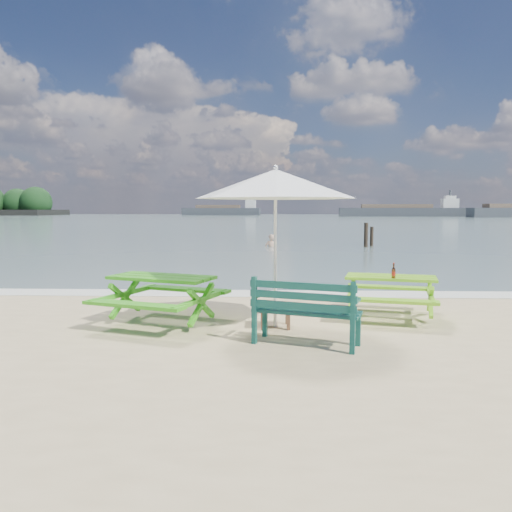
{
  "coord_description": "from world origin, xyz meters",
  "views": [
    {
      "loc": [
        0.12,
        -6.41,
        1.89
      ],
      "look_at": [
        -0.21,
        3.0,
        1.0
      ],
      "focal_mm": 35.0,
      "sensor_mm": 36.0,
      "label": 1
    }
  ],
  "objects_px": {
    "side_table": "(275,316)",
    "patio_umbrella": "(276,184)",
    "picnic_table_right": "(390,297)",
    "picnic_table_left": "(162,301)",
    "park_bench": "(306,325)",
    "beer_bottle": "(394,273)",
    "swimmer": "(271,251)"
  },
  "relations": [
    {
      "from": "side_table",
      "to": "patio_umbrella",
      "type": "distance_m",
      "value": 2.11
    },
    {
      "from": "picnic_table_right",
      "to": "patio_umbrella",
      "type": "height_order",
      "value": "patio_umbrella"
    },
    {
      "from": "picnic_table_left",
      "to": "park_bench",
      "type": "bearing_deg",
      "value": -27.28
    },
    {
      "from": "picnic_table_right",
      "to": "park_bench",
      "type": "xyz_separation_m",
      "value": [
        -1.59,
        -1.83,
        -0.07
      ]
    },
    {
      "from": "picnic_table_left",
      "to": "beer_bottle",
      "type": "relative_size",
      "value": 8.91
    },
    {
      "from": "picnic_table_right",
      "to": "swimmer",
      "type": "distance_m",
      "value": 16.44
    },
    {
      "from": "picnic_table_left",
      "to": "side_table",
      "type": "height_order",
      "value": "picnic_table_left"
    },
    {
      "from": "picnic_table_left",
      "to": "patio_umbrella",
      "type": "xyz_separation_m",
      "value": [
        1.86,
        -0.15,
        1.9
      ]
    },
    {
      "from": "side_table",
      "to": "patio_umbrella",
      "type": "height_order",
      "value": "patio_umbrella"
    },
    {
      "from": "park_bench",
      "to": "patio_umbrella",
      "type": "height_order",
      "value": "patio_umbrella"
    },
    {
      "from": "swimmer",
      "to": "beer_bottle",
      "type": "bearing_deg",
      "value": -82.62
    },
    {
      "from": "side_table",
      "to": "swimmer",
      "type": "relative_size",
      "value": 0.31
    },
    {
      "from": "picnic_table_left",
      "to": "beer_bottle",
      "type": "bearing_deg",
      "value": 5.64
    },
    {
      "from": "park_bench",
      "to": "side_table",
      "type": "xyz_separation_m",
      "value": [
        -0.43,
        1.03,
        -0.11
      ]
    },
    {
      "from": "side_table",
      "to": "beer_bottle",
      "type": "xyz_separation_m",
      "value": [
        1.99,
        0.53,
        0.64
      ]
    },
    {
      "from": "picnic_table_right",
      "to": "side_table",
      "type": "height_order",
      "value": "picnic_table_right"
    },
    {
      "from": "swimmer",
      "to": "side_table",
      "type": "bearing_deg",
      "value": -89.49
    },
    {
      "from": "beer_bottle",
      "to": "picnic_table_left",
      "type": "bearing_deg",
      "value": -174.36
    },
    {
      "from": "picnic_table_right",
      "to": "side_table",
      "type": "relative_size",
      "value": 3.82
    },
    {
      "from": "park_bench",
      "to": "patio_umbrella",
      "type": "bearing_deg",
      "value": 112.48
    },
    {
      "from": "picnic_table_right",
      "to": "patio_umbrella",
      "type": "xyz_separation_m",
      "value": [
        -2.01,
        -0.8,
        1.93
      ]
    },
    {
      "from": "beer_bottle",
      "to": "swimmer",
      "type": "bearing_deg",
      "value": 97.38
    },
    {
      "from": "picnic_table_left",
      "to": "park_bench",
      "type": "distance_m",
      "value": 2.58
    },
    {
      "from": "park_bench",
      "to": "patio_umbrella",
      "type": "distance_m",
      "value": 2.29
    },
    {
      "from": "picnic_table_left",
      "to": "picnic_table_right",
      "type": "bearing_deg",
      "value": 9.55
    },
    {
      "from": "picnic_table_left",
      "to": "beer_bottle",
      "type": "xyz_separation_m",
      "value": [
        3.85,
        0.38,
        0.43
      ]
    },
    {
      "from": "picnic_table_left",
      "to": "patio_umbrella",
      "type": "distance_m",
      "value": 2.66
    },
    {
      "from": "beer_bottle",
      "to": "swimmer",
      "type": "distance_m",
      "value": 16.73
    },
    {
      "from": "patio_umbrella",
      "to": "park_bench",
      "type": "bearing_deg",
      "value": -67.52
    },
    {
      "from": "picnic_table_left",
      "to": "patio_umbrella",
      "type": "height_order",
      "value": "patio_umbrella"
    },
    {
      "from": "picnic_table_right",
      "to": "patio_umbrella",
      "type": "bearing_deg",
      "value": -158.39
    },
    {
      "from": "park_bench",
      "to": "picnic_table_left",
      "type": "bearing_deg",
      "value": 152.72
    }
  ]
}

